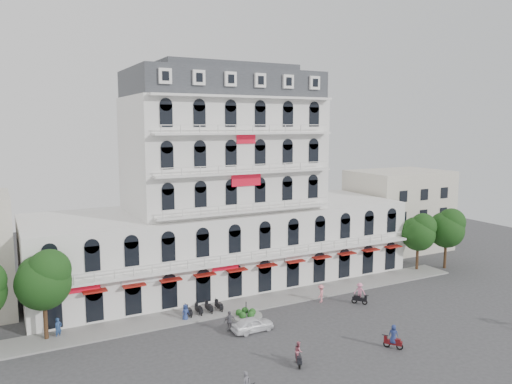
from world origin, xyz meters
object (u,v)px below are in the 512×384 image
object	(u,v)px
parked_car	(253,324)
rider_center	(360,293)
rider_east	(393,337)
rider_southwest	(299,353)

from	to	relation	value
parked_car	rider_center	distance (m)	13.35
rider_east	rider_center	size ratio (longest dim) A/B	0.90
parked_car	rider_southwest	world-z (taller)	rider_southwest
parked_car	rider_center	size ratio (longest dim) A/B	1.70
rider_east	rider_center	xyz separation A→B (m)	(4.32, 9.71, 0.20)
parked_car	rider_east	distance (m)	12.52
parked_car	rider_center	xyz separation A→B (m)	(13.30, 0.99, 0.57)
parked_car	rider_southwest	bearing A→B (deg)	179.71
rider_southwest	rider_east	bearing A→B (deg)	-73.78
rider_center	parked_car	bearing A→B (deg)	-127.09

